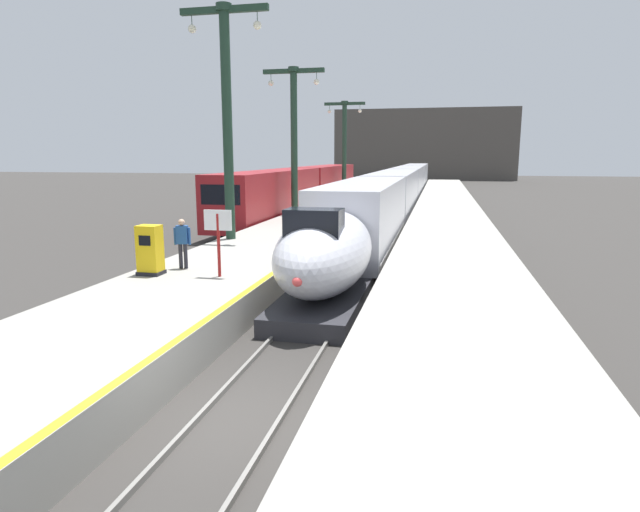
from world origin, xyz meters
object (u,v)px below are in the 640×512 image
station_column_mid (227,103)px  station_column_far (294,127)px  regional_train_adjacent (303,187)px  rolling_suitcase (326,222)px  ticket_machine_yellow (150,252)px  passenger_near_edge (318,210)px  departure_info_board (218,229)px  highspeed_train_main (401,187)px  passenger_mid_platform (182,240)px  station_column_distant (344,139)px

station_column_mid → station_column_far: bearing=90.0°
regional_train_adjacent → rolling_suitcase: (5.70, -17.46, -0.77)m
regional_train_adjacent → ticket_machine_yellow: size_ratio=22.87×
regional_train_adjacent → passenger_near_edge: 18.70m
departure_info_board → highspeed_train_main: bearing=84.5°
passenger_near_edge → passenger_mid_platform: same height
highspeed_train_main → rolling_suitcase: bearing=-96.2°
station_column_distant → ticket_machine_yellow: (0.35, -37.66, -4.68)m
station_column_mid → passenger_mid_platform: (0.94, -6.59, -5.06)m
rolling_suitcase → ticket_machine_yellow: 12.87m
station_column_distant → rolling_suitcase: (3.50, -25.18, -5.11)m
passenger_mid_platform → rolling_suitcase: size_ratio=1.72×
rolling_suitcase → departure_info_board: (-0.88, -12.26, 1.20)m
departure_info_board → passenger_mid_platform: bearing=152.3°
regional_train_adjacent → ticket_machine_yellow: regional_train_adjacent is taller
rolling_suitcase → ticket_machine_yellow: size_ratio=0.61×
station_column_mid → station_column_far: (-0.00, 11.24, -0.46)m
departure_info_board → regional_train_adjacent: bearing=99.2°
highspeed_train_main → passenger_mid_platform: 33.72m
passenger_near_edge → rolling_suitcase: 0.90m
station_column_mid → station_column_distant: size_ratio=1.13×
highspeed_train_main → ticket_machine_yellow: size_ratio=47.23×
station_column_distant → station_column_far: bearing=-90.0°
highspeed_train_main → passenger_mid_platform: size_ratio=44.72×
station_column_mid → rolling_suitcase: bearing=53.8°
regional_train_adjacent → station_column_far: size_ratio=3.94×
highspeed_train_main → passenger_near_edge: bearing=-97.0°
highspeed_train_main → regional_train_adjacent: bearing=-150.9°
regional_train_adjacent → highspeed_train_main: bearing=29.1°
station_column_mid → rolling_suitcase: size_ratio=10.36×
rolling_suitcase → departure_info_board: 12.35m
regional_train_adjacent → station_column_mid: (2.20, -22.25, 4.97)m
station_column_mid → passenger_near_edge: (3.14, 4.33, -5.06)m
highspeed_train_main → passenger_mid_platform: (-4.96, -33.35, 0.07)m
ticket_machine_yellow → regional_train_adjacent: bearing=94.9°
passenger_near_edge → station_column_distant: bearing=97.0°
passenger_mid_platform → departure_info_board: size_ratio=0.80×
station_column_far → passenger_mid_platform: (0.94, -17.83, -4.60)m
passenger_mid_platform → ticket_machine_yellow: passenger_mid_platform is taller
station_column_mid → passenger_mid_platform: bearing=-81.9°
station_column_mid → station_column_distant: station_column_mid is taller
station_column_mid → station_column_distant: (0.00, 29.97, -0.63)m
highspeed_train_main → station_column_distant: bearing=151.5°
highspeed_train_main → passenger_near_edge: (-2.76, -22.43, 0.07)m
passenger_near_edge → passenger_mid_platform: size_ratio=1.00×
station_column_far → departure_info_board: station_column_far is taller
passenger_mid_platform → rolling_suitcase: passenger_mid_platform is taller
passenger_near_edge → ticket_machine_yellow: bearing=-103.1°
departure_info_board → ticket_machine_yellow: bearing=-174.8°
regional_train_adjacent → rolling_suitcase: regional_train_adjacent is taller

